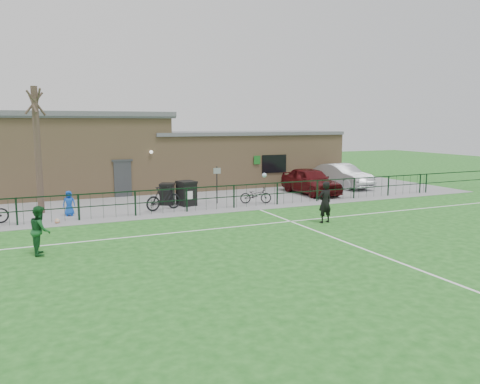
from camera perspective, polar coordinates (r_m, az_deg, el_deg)
name	(u,v)px	position (r m, az deg, el deg)	size (l,w,h in m)	color
ground	(299,248)	(16.45, 7.16, -6.83)	(90.00, 90.00, 0.00)	#1A5A1A
paving_strip	(183,194)	(28.61, -6.95, -0.27)	(34.00, 13.00, 0.02)	gray
pitch_line_touch	(217,210)	(23.30, -2.81, -2.23)	(28.00, 0.10, 0.01)	white
pitch_line_mid	(250,225)	(19.88, 1.18, -4.09)	(28.00, 0.10, 0.01)	white
pitch_line_perp	(346,242)	(17.54, 12.79, -6.00)	(0.10, 16.00, 0.01)	white
perimeter_fence	(216,198)	(23.38, -3.00, -0.71)	(28.00, 0.10, 1.20)	black
bare_tree	(38,151)	(24.09, -23.43, 4.62)	(0.30, 0.30, 6.00)	#423128
wheelie_bin_left	(167,195)	(25.01, -8.86, -0.33)	(0.69, 0.78, 1.05)	black
wheelie_bin_right	(187,194)	(24.62, -6.54, -0.25)	(0.79, 0.90, 1.20)	black
sign_post	(217,185)	(25.03, -2.83, 0.87)	(0.06, 0.06, 2.00)	black
car_maroon	(311,181)	(28.75, 8.59, 1.36)	(1.89, 4.69, 1.60)	#4E0D10
car_silver	(342,176)	(32.08, 12.27, 1.96)	(1.66, 4.75, 1.57)	#AFB3B8
bicycle_d	(164,198)	(23.46, -9.29, -0.76)	(0.55, 1.96, 1.18)	black
bicycle_e	(256,195)	(25.11, 1.93, -0.39)	(0.58, 1.68, 0.88)	black
spectator_child	(69,203)	(23.13, -20.12, -1.31)	(0.57, 0.37, 1.17)	#1348B8
goalkeeper_kick	(324,202)	(20.63, 10.15, -1.15)	(1.59, 3.93, 1.88)	black
outfield_player	(40,230)	(16.78, -23.18, -4.30)	(0.79, 0.62, 1.62)	#165024
ball_ground	(57,221)	(21.68, -21.39, -3.32)	(0.23, 0.23, 0.23)	silver
clubhouse	(156,155)	(31.02, -10.22, 4.44)	(24.25, 5.40, 4.96)	tan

